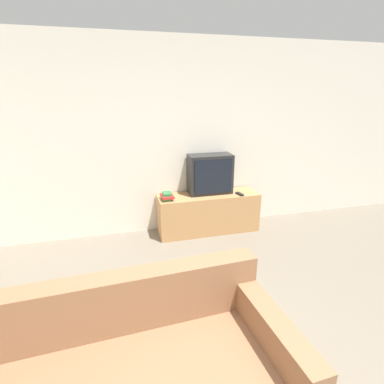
% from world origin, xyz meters
% --- Properties ---
extents(wall_back, '(9.00, 0.06, 2.60)m').
position_xyz_m(wall_back, '(0.00, 3.03, 1.30)').
color(wall_back, silver).
rests_on(wall_back, ground_plane).
extents(tv_stand, '(1.42, 0.43, 0.55)m').
position_xyz_m(tv_stand, '(0.52, 2.77, 0.28)').
color(tv_stand, tan).
rests_on(tv_stand, ground_plane).
extents(television, '(0.60, 0.29, 0.55)m').
position_xyz_m(television, '(0.56, 2.84, 0.83)').
color(television, black).
rests_on(television, tv_stand).
extents(book_stack, '(0.17, 0.21, 0.10)m').
position_xyz_m(book_stack, '(-0.08, 2.71, 0.60)').
color(book_stack, '#2D753D').
rests_on(book_stack, tv_stand).
extents(remote_on_stand, '(0.08, 0.15, 0.02)m').
position_xyz_m(remote_on_stand, '(0.94, 2.64, 0.56)').
color(remote_on_stand, black).
rests_on(remote_on_stand, tv_stand).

